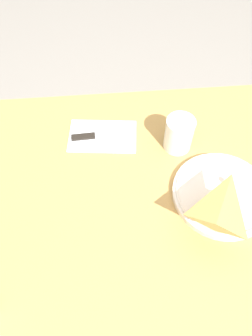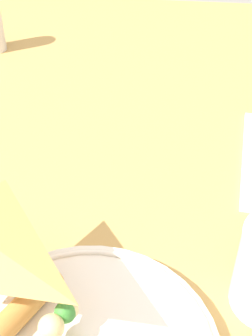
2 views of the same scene
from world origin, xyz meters
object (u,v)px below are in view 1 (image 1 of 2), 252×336
plate_pizza (222,195)px  butter_knife (100,135)px  milk_glass (179,135)px  napkin_folded (103,136)px  dining_table (166,217)px

plate_pizza → butter_knife: 0.37m
milk_glass → butter_knife: (-0.21, 0.05, -0.04)m
napkin_folded → plate_pizza: bearing=-38.1°
dining_table → butter_knife: 0.29m
plate_pizza → butter_knife: plate_pizza is taller
butter_knife → plate_pizza: bearing=-39.7°
napkin_folded → butter_knife: bearing=-177.6°
plate_pizza → dining_table: bearing=177.8°
napkin_folded → butter_knife: (-0.01, -0.00, 0.00)m
milk_glass → napkin_folded: milk_glass is taller
plate_pizza → butter_knife: size_ratio=1.37×
dining_table → milk_glass: (0.05, 0.17, 0.14)m
dining_table → plate_pizza: (0.13, -0.00, 0.11)m
plate_pizza → milk_glass: milk_glass is taller
napkin_folded → milk_glass: bearing=-13.8°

